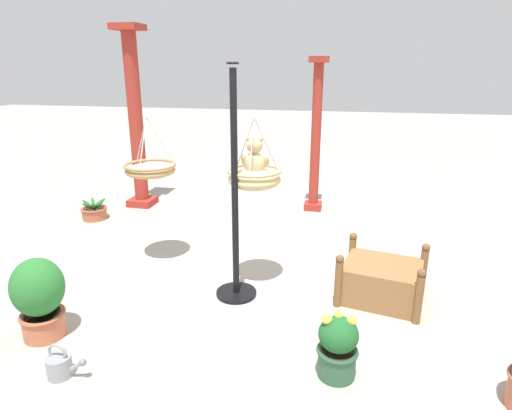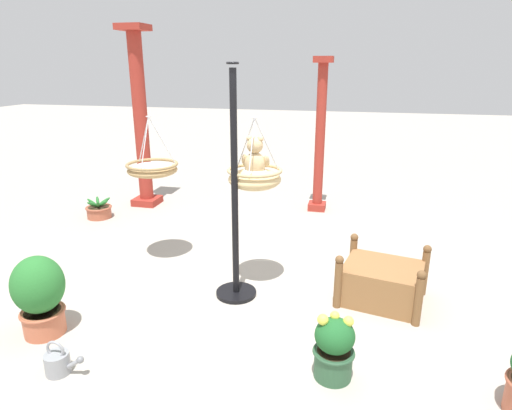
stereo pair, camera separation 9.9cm
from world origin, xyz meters
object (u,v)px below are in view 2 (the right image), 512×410
object	(u,v)px
greenhouse_pillar_left	(141,122)
potted_plant_flowering_red	(99,210)
greenhouse_pillar_right	(320,140)
watering_can	(58,362)
wooden_planter_box	(382,281)
potted_plant_bushy_green	(334,348)
hanging_basket_left_high	(152,169)
teddy_bear	(255,159)
display_pole_central	(235,230)
potted_plant_fern_front	(39,294)
hanging_basket_with_teddy	(255,178)

from	to	relation	value
greenhouse_pillar_left	potted_plant_flowering_red	world-z (taller)	greenhouse_pillar_left
greenhouse_pillar_right	watering_can	xyz separation A→B (m)	(-1.64, -4.71, -1.12)
wooden_planter_box	potted_plant_bushy_green	world-z (taller)	wooden_planter_box
potted_plant_bushy_green	hanging_basket_left_high	bearing A→B (deg)	143.69
teddy_bear	wooden_planter_box	world-z (taller)	teddy_bear
display_pole_central	potted_plant_flowering_red	bearing A→B (deg)	146.54
potted_plant_fern_front	greenhouse_pillar_left	bearing A→B (deg)	103.10
hanging_basket_left_high	display_pole_central	bearing A→B (deg)	-27.27
teddy_bear	potted_plant_flowering_red	world-z (taller)	teddy_bear
display_pole_central	greenhouse_pillar_left	distance (m)	3.76
teddy_bear	potted_plant_bushy_green	distance (m)	2.05
greenhouse_pillar_right	watering_can	size ratio (longest dim) A/B	7.25
teddy_bear	greenhouse_pillar_left	xyz separation A→B (m)	(-2.60, 2.49, 0.00)
potted_plant_flowering_red	potted_plant_bushy_green	xyz separation A→B (m)	(4.00, -2.99, 0.15)
hanging_basket_with_teddy	potted_plant_fern_front	xyz separation A→B (m)	(-1.70, -1.35, -0.86)
greenhouse_pillar_right	watering_can	distance (m)	5.11
hanging_basket_left_high	watering_can	world-z (taller)	hanging_basket_left_high
hanging_basket_left_high	potted_plant_bushy_green	size ratio (longest dim) A/B	1.27
hanging_basket_with_teddy	display_pole_central	bearing A→B (deg)	-120.96
wooden_planter_box	potted_plant_flowering_red	bearing A→B (deg)	159.34
hanging_basket_left_high	potted_plant_bushy_green	world-z (taller)	hanging_basket_left_high
hanging_basket_left_high	hanging_basket_with_teddy	bearing A→B (deg)	-15.40
wooden_planter_box	potted_plant_bushy_green	distance (m)	1.39
potted_plant_bushy_green	wooden_planter_box	bearing A→B (deg)	72.23
hanging_basket_left_high	potted_plant_flowering_red	distance (m)	2.37
wooden_planter_box	potted_plant_bushy_green	bearing A→B (deg)	-107.77
hanging_basket_with_teddy	hanging_basket_left_high	world-z (taller)	hanging_basket_with_teddy
potted_plant_flowering_red	potted_plant_bushy_green	distance (m)	4.99
potted_plant_flowering_red	potted_plant_bushy_green	size ratio (longest dim) A/B	0.74
display_pole_central	hanging_basket_with_teddy	xyz separation A→B (m)	(0.15, 0.25, 0.52)
potted_plant_fern_front	watering_can	bearing A→B (deg)	-43.04
greenhouse_pillar_right	hanging_basket_with_teddy	bearing A→B (deg)	-98.27
display_pole_central	wooden_planter_box	distance (m)	1.64
potted_plant_bushy_green	watering_can	world-z (taller)	potted_plant_bushy_green
greenhouse_pillar_right	potted_plant_fern_front	bearing A→B (deg)	-116.58
greenhouse_pillar_right	wooden_planter_box	xyz separation A→B (m)	(0.97, -2.91, -1.00)
greenhouse_pillar_left	potted_plant_flowering_red	size ratio (longest dim) A/B	7.20
hanging_basket_with_teddy	potted_plant_bushy_green	world-z (taller)	hanging_basket_with_teddy
potted_plant_fern_front	potted_plant_bushy_green	xyz separation A→B (m)	(2.67, 0.01, -0.14)
teddy_bear	potted_plant_bushy_green	bearing A→B (deg)	-54.59
potted_plant_fern_front	hanging_basket_with_teddy	bearing A→B (deg)	38.34
display_pole_central	watering_can	distance (m)	2.00
potted_plant_flowering_red	potted_plant_fern_front	bearing A→B (deg)	-66.15
hanging_basket_left_high	potted_plant_fern_front	bearing A→B (deg)	-101.21
greenhouse_pillar_left	display_pole_central	bearing A→B (deg)	-48.37
hanging_basket_with_teddy	watering_can	bearing A→B (deg)	-123.92
display_pole_central	hanging_basket_left_high	world-z (taller)	display_pole_central
greenhouse_pillar_left	wooden_planter_box	bearing A→B (deg)	-32.28
greenhouse_pillar_right	wooden_planter_box	world-z (taller)	greenhouse_pillar_right
wooden_planter_box	potted_plant_fern_front	xyz separation A→B (m)	(-3.09, -1.34, 0.19)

